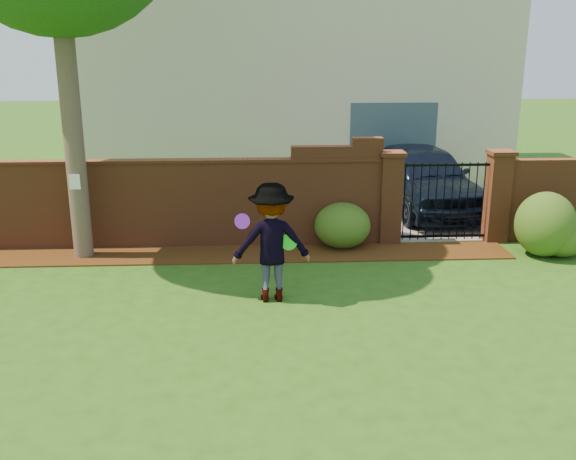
{
  "coord_description": "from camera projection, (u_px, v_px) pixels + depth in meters",
  "views": [
    {
      "loc": [
        -0.31,
        -8.39,
        3.89
      ],
      "look_at": [
        0.2,
        1.4,
        1.05
      ],
      "focal_mm": 39.83,
      "sensor_mm": 36.0,
      "label": 1
    }
  ],
  "objects": [
    {
      "name": "paper_notice",
      "position": [
        75.0,
        182.0,
        11.63
      ],
      "size": [
        0.2,
        0.01,
        0.28
      ],
      "primitive_type": "cube",
      "color": "white",
      "rests_on": "tree"
    },
    {
      "name": "mulch_bed",
      "position": [
        223.0,
        255.0,
        12.29
      ],
      "size": [
        11.1,
        1.08,
        0.03
      ],
      "primitive_type": "cube",
      "color": "#3A1F0A",
      "rests_on": "ground"
    },
    {
      "name": "ground",
      "position": [
        279.0,
        328.0,
        9.15
      ],
      "size": [
        80.0,
        80.0,
        0.01
      ],
      "primitive_type": "cube",
      "color": "#275114",
      "rests_on": "ground"
    },
    {
      "name": "iron_gate",
      "position": [
        444.0,
        201.0,
        12.92
      ],
      "size": [
        1.78,
        0.03,
        1.6
      ],
      "color": "black",
      "rests_on": "ground"
    },
    {
      "name": "frisbee_purple",
      "position": [
        242.0,
        221.0,
        9.7
      ],
      "size": [
        0.24,
        0.09,
        0.24
      ],
      "primitive_type": "cylinder",
      "rotation": [
        1.36,
        0.0,
        -0.09
      ],
      "color": "purple",
      "rests_on": "man"
    },
    {
      "name": "frisbee_green",
      "position": [
        289.0,
        242.0,
        9.82
      ],
      "size": [
        0.26,
        0.07,
        0.26
      ],
      "primitive_type": "cylinder",
      "rotation": [
        1.43,
        0.0,
        0.05
      ],
      "color": "#1CD51E",
      "rests_on": "man"
    },
    {
      "name": "car",
      "position": [
        427.0,
        180.0,
        15.23
      ],
      "size": [
        2.39,
        4.91,
        1.61
      ],
      "primitive_type": "imported",
      "rotation": [
        0.0,
        0.0,
        0.1
      ],
      "color": "black",
      "rests_on": "ground"
    },
    {
      "name": "shrub_middle",
      "position": [
        545.0,
        224.0,
        12.12
      ],
      "size": [
        1.13,
        1.13,
        1.25
      ],
      "primitive_type": "ellipsoid",
      "color": "#275018",
      "rests_on": "ground"
    },
    {
      "name": "man",
      "position": [
        271.0,
        243.0,
        9.88
      ],
      "size": [
        1.26,
        0.78,
        1.89
      ],
      "primitive_type": "imported",
      "rotation": [
        0.0,
        0.0,
        3.2
      ],
      "color": "gray",
      "rests_on": "ground"
    },
    {
      "name": "shrub_right",
      "position": [
        562.0,
        236.0,
        12.14
      ],
      "size": [
        0.89,
        0.89,
        0.8
      ],
      "primitive_type": "ellipsoid",
      "color": "#275018",
      "rests_on": "ground"
    },
    {
      "name": "brick_wall",
      "position": [
        169.0,
        201.0,
        12.62
      ],
      "size": [
        8.7,
        0.31,
        2.16
      ],
      "color": "brown",
      "rests_on": "ground"
    },
    {
      "name": "pillar_right",
      "position": [
        497.0,
        196.0,
        12.95
      ],
      "size": [
        0.5,
        0.5,
        1.88
      ],
      "color": "brown",
      "rests_on": "ground"
    },
    {
      "name": "driveway",
      "position": [
        398.0,
        197.0,
        16.99
      ],
      "size": [
        3.2,
        8.0,
        0.01
      ],
      "primitive_type": "cube",
      "color": "gray",
      "rests_on": "ground"
    },
    {
      "name": "shrub_left",
      "position": [
        342.0,
        225.0,
        12.66
      ],
      "size": [
        1.12,
        1.12,
        0.91
      ],
      "primitive_type": "ellipsoid",
      "color": "#275018",
      "rests_on": "ground"
    },
    {
      "name": "house",
      "position": [
        296.0,
        70.0,
        19.82
      ],
      "size": [
        12.4,
        6.4,
        6.3
      ],
      "color": "beige",
      "rests_on": "ground"
    },
    {
      "name": "pillar_left",
      "position": [
        390.0,
        197.0,
        12.84
      ],
      "size": [
        0.5,
        0.5,
        1.88
      ],
      "color": "brown",
      "rests_on": "ground"
    }
  ]
}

